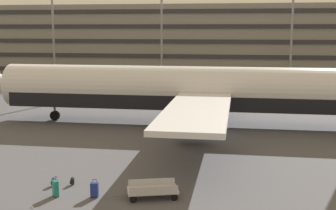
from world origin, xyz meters
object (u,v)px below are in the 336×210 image
at_px(airliner, 200,91).
at_px(suitcase_laid_flat, 94,190).
at_px(suitcase_small, 55,188).
at_px(baggage_cart, 153,190).
at_px(backpack_orange, 72,181).
at_px(backpack_black, 53,182).

xyz_separation_m(airliner, suitcase_laid_flat, (-3.88, -18.54, -2.71)).
bearing_deg(suitcase_small, suitcase_laid_flat, 5.29).
bearing_deg(baggage_cart, backpack_orange, 166.04).
distance_m(airliner, suitcase_small, 19.83).
distance_m(airliner, baggage_cart, 18.37).
bearing_deg(suitcase_laid_flat, backpack_black, 155.12).
bearing_deg(airliner, suitcase_small, -107.57).
height_order(suitcase_small, backpack_black, suitcase_small).
bearing_deg(backpack_orange, airliner, 71.38).
xyz_separation_m(suitcase_small, backpack_orange, (0.22, 1.78, -0.23)).
bearing_deg(airliner, baggage_cart, -92.79).
distance_m(suitcase_laid_flat, backpack_black, 3.09).
bearing_deg(suitcase_small, airliner, 72.43).
bearing_deg(backpack_orange, baggage_cart, -13.96).
xyz_separation_m(backpack_orange, backpack_black, (-0.97, -0.29, 0.02)).
xyz_separation_m(airliner, suitcase_small, (-5.93, -18.73, -2.68)).
bearing_deg(backpack_black, baggage_cart, -8.89).
distance_m(airliner, backpack_black, 18.72).
distance_m(backpack_black, baggage_cart, 5.87).
distance_m(airliner, suitcase_laid_flat, 19.14).
distance_m(suitcase_small, backpack_black, 1.68).
height_order(airliner, backpack_orange, airliner).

